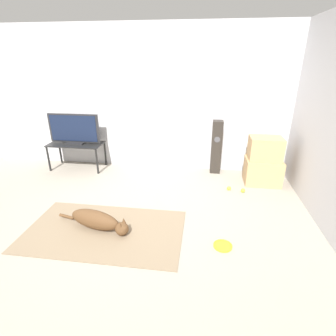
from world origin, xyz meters
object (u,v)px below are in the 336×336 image
object	(u,v)px
cardboard_box_upper	(265,149)
dog	(98,220)
cardboard_box_lower	(263,171)
tv	(74,129)
tennis_ball_by_boxes	(243,190)
tv_stand	(76,146)
floor_speaker	(216,147)
tennis_ball_near_speaker	(229,188)
frisbee	(223,246)

from	to	relation	value
cardboard_box_upper	dog	bearing A→B (deg)	-143.52
cardboard_box_lower	tv	distance (m)	3.45
cardboard_box_upper	tennis_ball_by_boxes	xyz separation A→B (m)	(-0.35, -0.42, -0.58)
cardboard_box_upper	tennis_ball_by_boxes	bearing A→B (deg)	-129.66
tv_stand	cardboard_box_lower	bearing A→B (deg)	-3.51
tv	tennis_ball_by_boxes	world-z (taller)	tv
floor_speaker	tennis_ball_near_speaker	bearing A→B (deg)	-73.93
frisbee	floor_speaker	xyz separation A→B (m)	(-0.04, 2.15, 0.47)
tv	tennis_ball_by_boxes	size ratio (longest dim) A/B	14.50
tv	tennis_ball_near_speaker	bearing A→B (deg)	-11.27
cardboard_box_upper	tv_stand	size ratio (longest dim) A/B	0.51
frisbee	tennis_ball_by_boxes	size ratio (longest dim) A/B	3.26
dog	tennis_ball_by_boxes	distance (m)	2.28
frisbee	tv	distance (m)	3.40
tv	dog	bearing A→B (deg)	-58.64
frisbee	tv	bearing A→B (deg)	143.21
cardboard_box_lower	tennis_ball_by_boxes	world-z (taller)	cardboard_box_lower
frisbee	cardboard_box_upper	size ratio (longest dim) A/B	0.42
cardboard_box_upper	tennis_ball_near_speaker	bearing A→B (deg)	-146.75
tv	cardboard_box_lower	bearing A→B (deg)	-3.56
frisbee	cardboard_box_lower	xyz separation A→B (m)	(0.74, 1.78, 0.20)
tennis_ball_by_boxes	tennis_ball_near_speaker	distance (m)	0.22
cardboard_box_upper	tv_stand	distance (m)	3.40
tv_stand	cardboard_box_upper	bearing A→B (deg)	-3.25
dog	cardboard_box_lower	xyz separation A→B (m)	(2.26, 1.65, 0.09)
tennis_ball_by_boxes	cardboard_box_lower	bearing A→B (deg)	48.56
cardboard_box_upper	cardboard_box_lower	bearing A→B (deg)	-63.29
cardboard_box_lower	floor_speaker	xyz separation A→B (m)	(-0.78, 0.37, 0.27)
cardboard_box_lower	tv_stand	world-z (taller)	tv_stand
cardboard_box_upper	floor_speaker	xyz separation A→B (m)	(-0.77, 0.36, -0.13)
cardboard_box_upper	tv	size ratio (longest dim) A/B	0.54
tv	tennis_ball_by_boxes	xyz separation A→B (m)	(3.04, -0.61, -0.73)
frisbee	floor_speaker	bearing A→B (deg)	91.01
cardboard_box_lower	tv	size ratio (longest dim) A/B	0.61
tv	tennis_ball_near_speaker	size ratio (longest dim) A/B	14.50
tennis_ball_near_speaker	floor_speaker	bearing A→B (deg)	106.07
frisbee	floor_speaker	distance (m)	2.20
cardboard_box_lower	cardboard_box_upper	distance (m)	0.40
tv_stand	frisbee	bearing A→B (deg)	-36.76
dog	tv	size ratio (longest dim) A/B	1.05
tennis_ball_by_boxes	floor_speaker	bearing A→B (deg)	118.72
floor_speaker	cardboard_box_upper	bearing A→B (deg)	-24.91
dog	tv	distance (m)	2.27
floor_speaker	tv	world-z (taller)	tv
frisbee	tv_stand	bearing A→B (deg)	143.24
frisbee	tv_stand	world-z (taller)	tv_stand
cardboard_box_upper	tennis_ball_near_speaker	size ratio (longest dim) A/B	7.84
dog	floor_speaker	size ratio (longest dim) A/B	1.03
tv_stand	tv	distance (m)	0.33
cardboard_box_lower	floor_speaker	size ratio (longest dim) A/B	0.60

